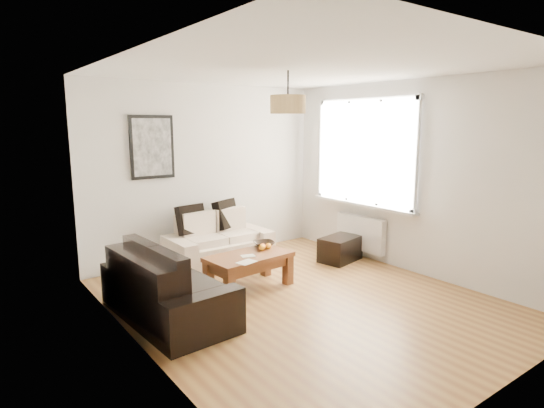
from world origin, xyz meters
TOP-DOWN VIEW (x-y plane):
  - floor at (0.00, 0.00)m, footprint 4.50×4.50m
  - ceiling at (0.00, 0.00)m, footprint 3.80×4.50m
  - wall_back at (0.00, 2.25)m, footprint 3.80×0.04m
  - wall_front at (0.00, -2.25)m, footprint 3.80×0.04m
  - wall_left at (-1.90, 0.00)m, footprint 0.04×4.50m
  - wall_right at (1.90, 0.00)m, footprint 0.04×4.50m
  - window_bay at (1.86, 0.80)m, footprint 0.14×1.90m
  - radiator at (1.82, 0.80)m, footprint 0.10×0.90m
  - poster at (-0.85, 2.22)m, footprint 0.62×0.04m
  - pendant_shade at (0.00, 0.30)m, footprint 0.40×0.40m
  - loveseat_cream at (-0.08, 1.78)m, footprint 1.46×0.80m
  - sofa_leather at (-1.43, 0.51)m, footprint 0.91×1.71m
  - coffee_table at (-0.26, 0.72)m, footprint 1.09×0.65m
  - ottoman at (1.45, 0.85)m, footprint 0.71×0.54m
  - cushion_left at (-0.43, 1.96)m, footprint 0.43×0.18m
  - cushion_right at (0.15, 1.96)m, footprint 0.44×0.30m
  - fruit_bowl at (0.10, 0.92)m, footprint 0.35×0.35m
  - orange_a at (-0.00, 0.80)m, footprint 0.10×0.10m
  - orange_b at (0.07, 0.78)m, footprint 0.09×0.09m
  - orange_c at (-0.03, 0.77)m, footprint 0.10×0.10m
  - papers at (-0.46, 0.47)m, footprint 0.25×0.20m

SIDE VIEW (x-z plane):
  - floor at x=0.00m, z-range 0.00..0.00m
  - ottoman at x=1.45m, z-range 0.00..0.36m
  - coffee_table at x=-0.26m, z-range 0.00..0.43m
  - sofa_leather at x=-1.43m, z-range 0.00..0.72m
  - loveseat_cream at x=-0.08m, z-range 0.00..0.72m
  - radiator at x=1.82m, z-range 0.12..0.64m
  - papers at x=-0.46m, z-range 0.43..0.43m
  - fruit_bowl at x=0.10m, z-range 0.43..0.49m
  - orange_c at x=-0.03m, z-range 0.43..0.51m
  - orange_a at x=0.00m, z-range 0.43..0.51m
  - orange_b at x=0.07m, z-range 0.43..0.51m
  - cushion_left at x=-0.43m, z-range 0.47..0.89m
  - cushion_right at x=0.15m, z-range 0.47..0.90m
  - wall_back at x=0.00m, z-range 0.00..2.60m
  - wall_front at x=0.00m, z-range 0.00..2.60m
  - wall_left at x=-1.90m, z-range 0.00..2.60m
  - wall_right at x=1.90m, z-range 0.00..2.60m
  - window_bay at x=1.86m, z-range 0.80..2.40m
  - poster at x=-0.85m, z-range 1.26..2.13m
  - pendant_shade at x=0.00m, z-range 2.13..2.33m
  - ceiling at x=0.00m, z-range 2.60..2.60m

